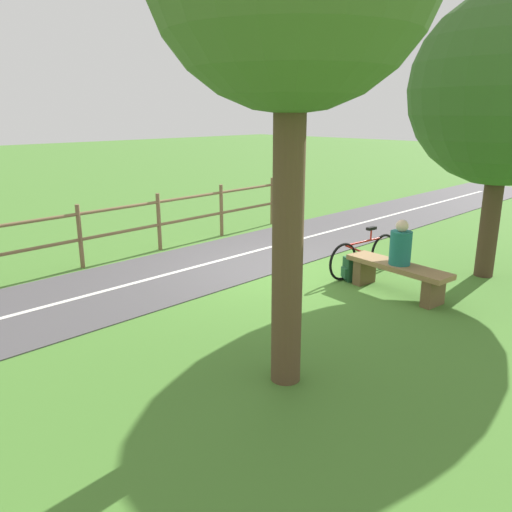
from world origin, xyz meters
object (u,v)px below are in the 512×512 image
object	(u,v)px
person_seated	(401,246)
bicycle	(364,255)
bench	(397,273)
backpack	(352,269)
tree_mid_field	(507,90)

from	to	relation	value
person_seated	bicycle	size ratio (longest dim) A/B	0.41
person_seated	bicycle	xyz separation A→B (m)	(0.96, -0.49, -0.44)
bench	person_seated	world-z (taller)	person_seated
person_seated	backpack	bearing A→B (deg)	1.80
bench	person_seated	bearing A→B (deg)	-180.00
bench	backpack	distance (m)	0.91
bicycle	tree_mid_field	size ratio (longest dim) A/B	0.37
backpack	tree_mid_field	bearing A→B (deg)	-128.79
bench	tree_mid_field	world-z (taller)	tree_mid_field
person_seated	backpack	xyz separation A→B (m)	(0.91, -0.08, -0.60)
bicycle	person_seated	bearing A→B (deg)	70.31
person_seated	tree_mid_field	world-z (taller)	tree_mid_field
person_seated	bench	bearing A→B (deg)	0.00
backpack	tree_mid_field	distance (m)	3.75
bench	bicycle	xyz separation A→B (m)	(0.94, -0.48, 0.01)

